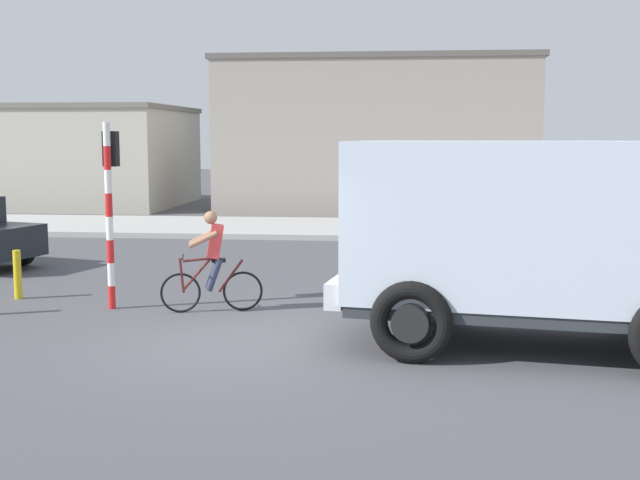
{
  "coord_description": "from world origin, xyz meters",
  "views": [
    {
      "loc": [
        2.34,
        -11.21,
        2.98
      ],
      "look_at": [
        0.92,
        2.5,
        1.2
      ],
      "focal_mm": 45.62,
      "sensor_mm": 36.0,
      "label": 1
    }
  ],
  "objects_px": {
    "truck_foreground": "(538,230)",
    "pedestrian_near_kerb": "(453,220)",
    "traffic_light_pole": "(110,189)",
    "cyclist": "(212,261)",
    "bollard_far": "(18,275)"
  },
  "relations": [
    {
      "from": "traffic_light_pole",
      "to": "pedestrian_near_kerb",
      "type": "xyz_separation_m",
      "value": [
        6.25,
        7.34,
        -1.22
      ]
    },
    {
      "from": "traffic_light_pole",
      "to": "bollard_far",
      "type": "distance_m",
      "value": 2.65
    },
    {
      "from": "traffic_light_pole",
      "to": "pedestrian_near_kerb",
      "type": "relative_size",
      "value": 1.98
    },
    {
      "from": "cyclist",
      "to": "truck_foreground",
      "type": "bearing_deg",
      "value": -19.4
    },
    {
      "from": "pedestrian_near_kerb",
      "to": "bollard_far",
      "type": "height_order",
      "value": "pedestrian_near_kerb"
    },
    {
      "from": "truck_foreground",
      "to": "pedestrian_near_kerb",
      "type": "relative_size",
      "value": 3.53
    },
    {
      "from": "truck_foreground",
      "to": "cyclist",
      "type": "xyz_separation_m",
      "value": [
        -5.08,
        1.79,
        -0.8
      ]
    },
    {
      "from": "truck_foreground",
      "to": "bollard_far",
      "type": "bearing_deg",
      "value": 164.3
    },
    {
      "from": "truck_foreground",
      "to": "pedestrian_near_kerb",
      "type": "xyz_separation_m",
      "value": [
        -0.63,
        9.27,
        -0.82
      ]
    },
    {
      "from": "cyclist",
      "to": "pedestrian_near_kerb",
      "type": "xyz_separation_m",
      "value": [
        4.45,
        7.48,
        -0.02
      ]
    },
    {
      "from": "cyclist",
      "to": "bollard_far",
      "type": "relative_size",
      "value": 1.91
    },
    {
      "from": "traffic_light_pole",
      "to": "cyclist",
      "type": "bearing_deg",
      "value": -4.52
    },
    {
      "from": "bollard_far",
      "to": "truck_foreground",
      "type": "bearing_deg",
      "value": -15.7
    },
    {
      "from": "traffic_light_pole",
      "to": "pedestrian_near_kerb",
      "type": "distance_m",
      "value": 9.72
    },
    {
      "from": "truck_foreground",
      "to": "pedestrian_near_kerb",
      "type": "bearing_deg",
      "value": 93.88
    }
  ]
}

